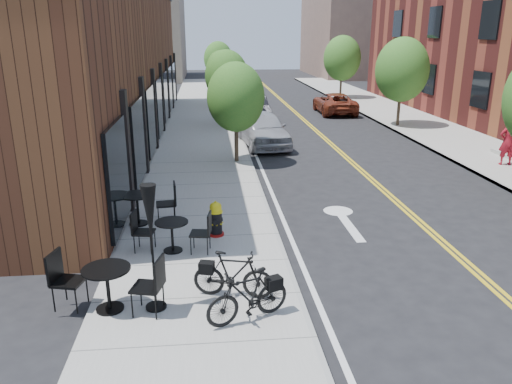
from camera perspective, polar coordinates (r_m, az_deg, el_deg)
name	(u,v)px	position (r m, az deg, el deg)	size (l,w,h in m)	color
ground	(288,264)	(11.34, 3.72, -8.21)	(120.00, 120.00, 0.00)	black
sidewalk_near	(201,157)	(20.63, -6.29, 3.98)	(4.00, 70.00, 0.12)	#9E9B93
sidewalk_far	(479,151)	(23.74, 24.15, 4.34)	(4.00, 70.00, 0.12)	#9E9B93
building_near	(100,65)	(24.55, -17.39, 13.64)	(5.00, 28.00, 7.00)	#412215
bg_building_left	(146,31)	(58.38, -12.45, 17.50)	(8.00, 14.00, 10.00)	#726656
bg_building_right	(356,22)	(62.61, 11.34, 18.48)	(10.00, 16.00, 12.00)	brown
tree_near_a	(236,97)	(19.22, -2.32, 10.77)	(2.20, 2.20, 3.81)	#382B1E
tree_near_b	(227,76)	(27.16, -3.38, 13.06)	(2.30, 2.30, 3.98)	#382B1E
tree_near_c	(222,69)	(35.14, -3.95, 13.84)	(2.10, 2.10, 3.67)	#382B1E
tree_near_d	(218,59)	(43.11, -4.33, 14.92)	(2.40, 2.40, 4.11)	#382B1E
tree_far_b	(402,70)	(28.08, 16.35, 13.26)	(2.80, 2.80, 4.62)	#382B1E
tree_far_c	(342,58)	(39.46, 9.81, 14.83)	(2.80, 2.80, 4.62)	#382B1E
fire_hydrant	(216,219)	(12.41, -4.61, -3.11)	(0.44, 0.44, 0.89)	maroon
bicycle_left	(248,296)	(8.86, -0.95, -11.78)	(0.45, 1.58, 0.95)	black
bicycle_right	(233,275)	(9.58, -2.62, -9.42)	(0.44, 1.56, 0.94)	black
bistro_set_a	(107,283)	(9.51, -16.62, -9.91)	(2.06, 1.05, 1.08)	black
bistro_set_b	(172,232)	(11.63, -9.58, -4.51)	(1.80, 0.87, 0.95)	black
bistro_set_c	(137,205)	(13.40, -13.39, -1.43)	(2.02, 0.94, 1.07)	black
patio_umbrella	(150,221)	(8.89, -11.99, -3.32)	(0.38, 0.38, 2.37)	black
parked_car_a	(263,129)	(22.75, 0.80, 7.25)	(1.85, 4.61, 1.57)	#A1A2A9
parked_car_b	(253,108)	(29.60, -0.34, 9.60)	(1.52, 4.35, 1.43)	black
parked_car_c	(240,92)	(38.14, -1.89, 11.34)	(1.81, 4.46, 1.29)	silver
parked_car_far	(335,103)	(32.51, 8.96, 10.00)	(2.15, 4.66, 1.30)	maroon
pedestrian	(508,142)	(21.18, 26.83, 5.16)	(0.65, 0.43, 1.79)	maroon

